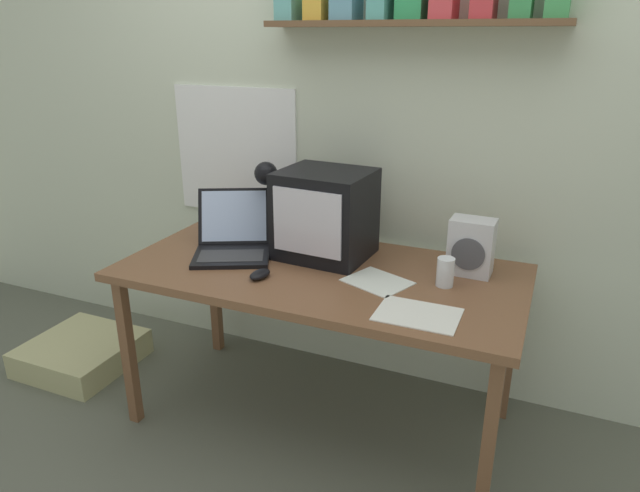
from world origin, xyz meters
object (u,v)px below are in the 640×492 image
(desk_lamp, at_px, (268,185))
(loose_paper_near_laptop, at_px, (377,282))
(computer_mouse, at_px, (260,274))
(loose_paper_near_monitor, at_px, (418,314))
(juice_glass, at_px, (445,273))
(space_heater, at_px, (471,247))
(floor_cushion, at_px, (82,353))
(laptop, at_px, (233,238))
(corner_desk, at_px, (320,282))
(crt_monitor, at_px, (325,214))

(desk_lamp, relative_size, loose_paper_near_laptop, 1.32)
(computer_mouse, distance_m, loose_paper_near_monitor, 0.65)
(juice_glass, distance_m, computer_mouse, 0.72)
(desk_lamp, xyz_separation_m, space_heater, (0.90, 0.00, -0.16))
(space_heater, distance_m, computer_mouse, 0.84)
(juice_glass, height_order, loose_paper_near_laptop, juice_glass)
(loose_paper_near_laptop, bearing_deg, floor_cushion, -178.10)
(computer_mouse, bearing_deg, desk_lamp, 112.13)
(laptop, bearing_deg, desk_lamp, 33.61)
(laptop, bearing_deg, loose_paper_near_laptop, -30.95)
(corner_desk, bearing_deg, space_heater, 18.89)
(space_heater, xyz_separation_m, computer_mouse, (-0.75, -0.37, -0.10))
(laptop, bearing_deg, juice_glass, -25.24)
(desk_lamp, xyz_separation_m, computer_mouse, (0.15, -0.37, -0.26))
(juice_glass, relative_size, floor_cushion, 0.22)
(crt_monitor, distance_m, desk_lamp, 0.31)
(corner_desk, bearing_deg, floor_cushion, -176.27)
(desk_lamp, xyz_separation_m, loose_paper_near_monitor, (0.80, -0.43, -0.27))
(floor_cushion, bearing_deg, crt_monitor, 10.43)
(space_heater, height_order, loose_paper_near_laptop, space_heater)
(desk_lamp, relative_size, space_heater, 1.67)
(laptop, height_order, loose_paper_near_laptop, laptop)
(loose_paper_near_monitor, bearing_deg, corner_desk, 152.71)
(computer_mouse, xyz_separation_m, floor_cushion, (-1.14, 0.09, -0.68))
(laptop, bearing_deg, loose_paper_near_monitor, -42.52)
(space_heater, relative_size, computer_mouse, 2.00)
(laptop, bearing_deg, floor_cushion, 161.57)
(space_heater, xyz_separation_m, loose_paper_near_laptop, (-0.31, -0.23, -0.11))
(loose_paper_near_laptop, bearing_deg, loose_paper_near_monitor, -44.53)
(corner_desk, xyz_separation_m, space_heater, (0.57, 0.19, 0.17))
(corner_desk, xyz_separation_m, crt_monitor, (-0.04, 0.15, 0.24))
(corner_desk, distance_m, space_heater, 0.62)
(crt_monitor, height_order, laptop, crt_monitor)
(juice_glass, height_order, computer_mouse, juice_glass)
(space_heater, distance_m, loose_paper_near_monitor, 0.46)
(corner_desk, bearing_deg, desk_lamp, 149.99)
(corner_desk, bearing_deg, computer_mouse, -135.33)
(computer_mouse, bearing_deg, loose_paper_near_laptop, 18.35)
(corner_desk, height_order, loose_paper_near_laptop, loose_paper_near_laptop)
(space_heater, bearing_deg, computer_mouse, -151.70)
(laptop, height_order, floor_cushion, laptop)
(laptop, distance_m, space_heater, 1.01)
(desk_lamp, bearing_deg, juice_glass, 3.61)
(corner_desk, relative_size, loose_paper_near_monitor, 5.80)
(crt_monitor, distance_m, loose_paper_near_monitor, 0.67)
(laptop, relative_size, space_heater, 2.04)
(loose_paper_near_laptop, relative_size, floor_cushion, 0.57)
(juice_glass, relative_size, computer_mouse, 0.99)
(juice_glass, relative_size, loose_paper_near_monitor, 0.40)
(desk_lamp, relative_size, loose_paper_near_monitor, 1.35)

